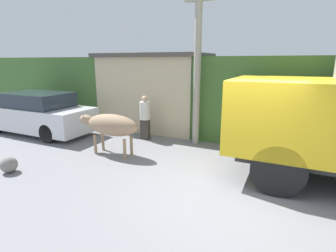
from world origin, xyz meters
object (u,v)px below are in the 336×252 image
Objects in this scene: brown_cow at (111,125)px; parked_suv at (36,113)px; utility_pole at (197,63)px; roadside_rock at (9,165)px; pedestrian_on_hill at (145,116)px.

parked_suv is at bearing 175.85° from brown_cow.
parked_suv is (-4.21, 0.76, -0.13)m from brown_cow.
brown_cow is 4.28m from parked_suv.
utility_pole reaches higher than brown_cow.
roadside_rock is at bearing -50.64° from parked_suv.
utility_pole is at bearing 51.26° from roadside_rock.
brown_cow is 1.33× the size of pedestrian_on_hill.
brown_cow reaches higher than roadside_rock.
pedestrian_on_hill is 4.46m from roadside_rock.
parked_suv is at bearing 12.34° from pedestrian_on_hill.
parked_suv reaches higher than brown_cow.
brown_cow is at bearing -12.16° from parked_suv.
pedestrian_on_hill is at bearing -170.49° from utility_pole.
utility_pole reaches higher than parked_suv.
parked_suv is 11.45× the size of roadside_rock.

